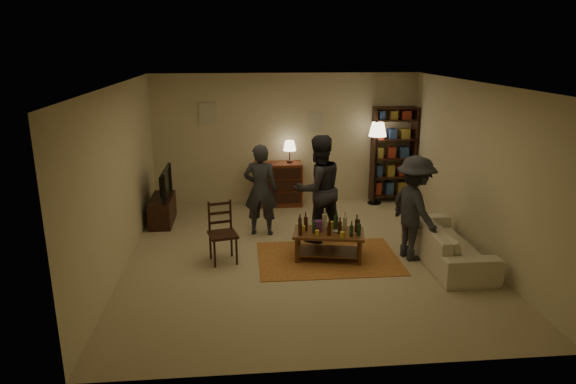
{
  "coord_description": "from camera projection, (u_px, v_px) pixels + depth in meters",
  "views": [
    {
      "loc": [
        -0.96,
        -7.56,
        3.27
      ],
      "look_at": [
        -0.23,
        0.1,
        1.04
      ],
      "focal_mm": 32.0,
      "sensor_mm": 36.0,
      "label": 1
    }
  ],
  "objects": [
    {
      "name": "floor_lamp",
      "position": [
        377.0,
        135.0,
        10.48
      ],
      "size": [
        0.36,
        0.36,
        1.73
      ],
      "color": "black",
      "rests_on": "ground"
    },
    {
      "name": "rug",
      "position": [
        328.0,
        258.0,
        8.1
      ],
      "size": [
        2.2,
        1.5,
        0.01
      ],
      "primitive_type": "cube",
      "color": "#9C4822",
      "rests_on": "ground"
    },
    {
      "name": "person_left",
      "position": [
        261.0,
        190.0,
        8.94
      ],
      "size": [
        0.66,
        0.49,
        1.63
      ],
      "primitive_type": "imported",
      "rotation": [
        0.0,
        0.0,
        2.95
      ],
      "color": "#2A2B32",
      "rests_on": "ground"
    },
    {
      "name": "tv_stand",
      "position": [
        162.0,
        203.0,
        9.62
      ],
      "size": [
        0.4,
        1.0,
        1.06
      ],
      "color": "black",
      "rests_on": "ground"
    },
    {
      "name": "sofa",
      "position": [
        447.0,
        242.0,
        7.96
      ],
      "size": [
        0.81,
        2.08,
        0.61
      ],
      "primitive_type": "imported",
      "rotation": [
        0.0,
        0.0,
        1.57
      ],
      "color": "beige",
      "rests_on": "ground"
    },
    {
      "name": "dresser",
      "position": [
        278.0,
        183.0,
        10.67
      ],
      "size": [
        1.0,
        0.5,
        1.36
      ],
      "color": "brown",
      "rests_on": "ground"
    },
    {
      "name": "dining_chair",
      "position": [
        222.0,
        230.0,
        7.9
      ],
      "size": [
        0.5,
        0.5,
        0.96
      ],
      "rotation": [
        0.0,
        0.0,
        0.24
      ],
      "color": "black",
      "rests_on": "ground"
    },
    {
      "name": "floor",
      "position": [
        303.0,
        255.0,
        8.23
      ],
      "size": [
        6.0,
        6.0,
        0.0
      ],
      "primitive_type": "plane",
      "color": "#C6B793",
      "rests_on": "ground"
    },
    {
      "name": "person_right",
      "position": [
        318.0,
        189.0,
        8.62
      ],
      "size": [
        1.08,
        0.97,
        1.83
      ],
      "primitive_type": "imported",
      "rotation": [
        0.0,
        0.0,
        3.51
      ],
      "color": "#25252C",
      "rests_on": "ground"
    },
    {
      "name": "bookshelf",
      "position": [
        393.0,
        154.0,
        10.8
      ],
      "size": [
        0.9,
        0.34,
        2.02
      ],
      "color": "black",
      "rests_on": "ground"
    },
    {
      "name": "person_by_sofa",
      "position": [
        414.0,
        208.0,
        7.91
      ],
      "size": [
        0.86,
        1.18,
        1.64
      ],
      "primitive_type": "imported",
      "rotation": [
        0.0,
        0.0,
        1.83
      ],
      "color": "#2A2A32",
      "rests_on": "ground"
    },
    {
      "name": "coffee_table",
      "position": [
        328.0,
        235.0,
        8.0
      ],
      "size": [
        1.19,
        0.8,
        0.79
      ],
      "rotation": [
        0.0,
        0.0,
        -0.2
      ],
      "color": "brown",
      "rests_on": "ground"
    },
    {
      "name": "room_shell",
      "position": [
        255.0,
        117.0,
        10.51
      ],
      "size": [
        6.0,
        6.0,
        6.0
      ],
      "color": "beige",
      "rests_on": "ground"
    }
  ]
}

